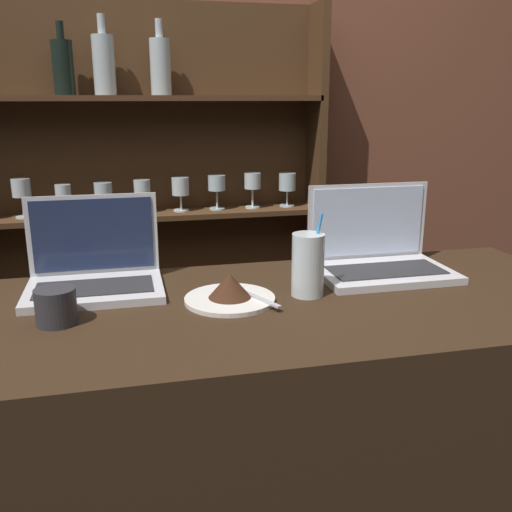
{
  "coord_description": "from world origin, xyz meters",
  "views": [
    {
      "loc": [
        -0.22,
        -0.83,
        1.39
      ],
      "look_at": [
        0.06,
        0.35,
        1.06
      ],
      "focal_mm": 40.0,
      "sensor_mm": 36.0,
      "label": 1
    }
  ],
  "objects_px": {
    "cake_plate": "(229,292)",
    "water_glass": "(308,265)",
    "laptop_far": "(378,254)",
    "laptop_near": "(94,270)",
    "coffee_cup": "(56,306)"
  },
  "relations": [
    {
      "from": "cake_plate",
      "to": "water_glass",
      "type": "height_order",
      "value": "water_glass"
    },
    {
      "from": "laptop_far",
      "to": "cake_plate",
      "type": "height_order",
      "value": "laptop_far"
    },
    {
      "from": "laptop_near",
      "to": "laptop_far",
      "type": "relative_size",
      "value": 0.92
    },
    {
      "from": "cake_plate",
      "to": "water_glass",
      "type": "bearing_deg",
      "value": 0.79
    },
    {
      "from": "laptop_far",
      "to": "coffee_cup",
      "type": "xyz_separation_m",
      "value": [
        -0.77,
        -0.18,
        -0.01
      ]
    },
    {
      "from": "laptop_far",
      "to": "water_glass",
      "type": "bearing_deg",
      "value": -150.86
    },
    {
      "from": "laptop_near",
      "to": "coffee_cup",
      "type": "height_order",
      "value": "laptop_near"
    },
    {
      "from": "laptop_far",
      "to": "water_glass",
      "type": "xyz_separation_m",
      "value": [
        -0.23,
        -0.13,
        0.03
      ]
    },
    {
      "from": "water_glass",
      "to": "coffee_cup",
      "type": "distance_m",
      "value": 0.54
    },
    {
      "from": "water_glass",
      "to": "coffee_cup",
      "type": "relative_size",
      "value": 2.34
    },
    {
      "from": "laptop_near",
      "to": "coffee_cup",
      "type": "xyz_separation_m",
      "value": [
        -0.07,
        -0.21,
        -0.01
      ]
    },
    {
      "from": "water_glass",
      "to": "coffee_cup",
      "type": "bearing_deg",
      "value": -174.76
    },
    {
      "from": "laptop_far",
      "to": "cake_plate",
      "type": "relative_size",
      "value": 1.66
    },
    {
      "from": "laptop_far",
      "to": "water_glass",
      "type": "distance_m",
      "value": 0.27
    },
    {
      "from": "cake_plate",
      "to": "coffee_cup",
      "type": "distance_m",
      "value": 0.36
    }
  ]
}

